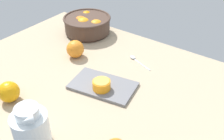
% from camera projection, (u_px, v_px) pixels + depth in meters
% --- Properties ---
extents(ground_plane, '(1.39, 0.88, 0.03)m').
position_uv_depth(ground_plane, '(110.00, 89.00, 1.07)').
color(ground_plane, tan).
extents(fruit_bowl, '(0.25, 0.25, 0.10)m').
position_uv_depth(fruit_bowl, '(88.00, 24.00, 1.41)').
color(fruit_bowl, '#473328').
rests_on(fruit_bowl, ground_plane).
extents(juice_pitcher, '(0.14, 0.11, 0.16)m').
position_uv_depth(juice_pitcher, '(32.00, 130.00, 0.79)').
color(juice_pitcher, white).
rests_on(juice_pitcher, ground_plane).
extents(cutting_board, '(0.28, 0.19, 0.01)m').
position_uv_depth(cutting_board, '(103.00, 86.00, 1.05)').
color(cutting_board, slate).
rests_on(cutting_board, ground_plane).
extents(orange_half_0, '(0.07, 0.07, 0.04)m').
position_uv_depth(orange_half_0, '(101.00, 85.00, 1.02)').
color(orange_half_0, orange).
rests_on(orange_half_0, cutting_board).
extents(loose_orange_2, '(0.08, 0.08, 0.08)m').
position_uv_depth(loose_orange_2, '(75.00, 49.00, 1.22)').
color(loose_orange_2, orange).
rests_on(loose_orange_2, ground_plane).
extents(loose_orange_3, '(0.08, 0.08, 0.08)m').
position_uv_depth(loose_orange_3, '(9.00, 92.00, 0.97)').
color(loose_orange_3, orange).
rests_on(loose_orange_3, ground_plane).
extents(spoon, '(0.14, 0.06, 0.01)m').
position_uv_depth(spoon, '(137.00, 60.00, 1.21)').
color(spoon, silver).
rests_on(spoon, ground_plane).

